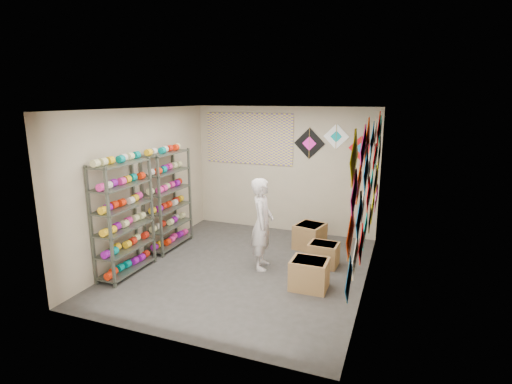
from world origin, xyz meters
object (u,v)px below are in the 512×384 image
at_px(carton_a, 309,274).
at_px(carton_b, 323,254).
at_px(shelf_rack_front, 124,219).
at_px(carton_c, 310,236).
at_px(shopkeeper, 262,224).
at_px(shelf_rack_back, 168,200).

height_order(carton_a, carton_b, carton_a).
xyz_separation_m(shelf_rack_front, carton_c, (2.60, 2.21, -0.71)).
distance_m(shelf_rack_front, carton_c, 3.48).
xyz_separation_m(shopkeeper, carton_b, (0.98, 0.46, -0.59)).
height_order(shelf_rack_back, carton_b, shelf_rack_back).
height_order(shelf_rack_front, carton_c, shelf_rack_front).
xyz_separation_m(shelf_rack_back, carton_a, (2.99, -0.77, -0.72)).
bearing_deg(shelf_rack_front, shelf_rack_back, 90.00).
bearing_deg(carton_a, carton_b, 87.69).
distance_m(shelf_rack_front, carton_a, 3.12).
height_order(shelf_rack_front, shelf_rack_back, same).
relative_size(carton_a, carton_b, 1.12).
bearing_deg(carton_c, shelf_rack_back, -147.75).
relative_size(shelf_rack_front, carton_a, 3.40).
relative_size(carton_a, carton_c, 1.01).
bearing_deg(shopkeeper, shelf_rack_front, 103.83).
height_order(carton_b, carton_c, carton_c).
relative_size(shopkeeper, carton_a, 2.83).
distance_m(shelf_rack_front, carton_b, 3.44).
bearing_deg(carton_c, shelf_rack_front, -126.65).
relative_size(shopkeeper, carton_c, 2.86).
bearing_deg(carton_c, carton_a, -63.80).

